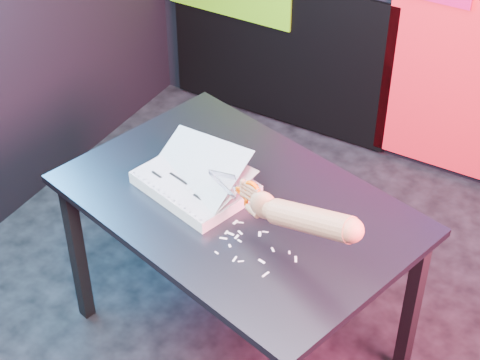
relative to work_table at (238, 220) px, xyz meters
The scene contains 7 objects.
room 0.70m from the work_table, 14.08° to the left, with size 3.01×3.01×2.71m.
backdrop 1.53m from the work_table, 82.84° to the left, with size 2.88×0.05×2.08m.
work_table is the anchor object (origin of this frame).
printout_stack 0.20m from the work_table, behind, with size 0.46×0.39×0.21m.
scissors 0.26m from the work_table, 45.39° to the right, with size 0.24×0.07×0.14m.
hand_forearm 0.45m from the work_table, 25.53° to the right, with size 0.47×0.16×0.20m.
paper_clippings 0.24m from the work_table, 50.84° to the right, with size 0.28×0.20×0.00m.
Camera 1 is at (0.98, -1.93, 2.59)m, focal length 60.00 mm.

